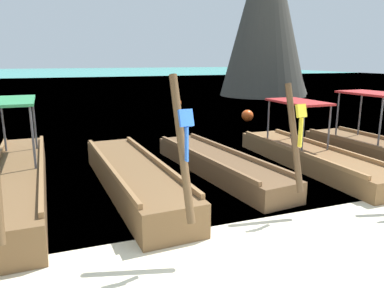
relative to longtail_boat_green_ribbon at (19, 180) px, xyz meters
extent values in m
plane|color=#2DB29E|center=(3.65, 57.23, -0.38)|extent=(120.00, 120.00, 0.00)
cube|color=brown|center=(0.00, 0.00, -0.06)|extent=(1.15, 6.35, 0.64)
cube|color=brown|center=(0.47, 0.01, 0.31)|extent=(0.20, 5.82, 0.10)
cylinder|color=#4C4C51|center=(0.36, -0.15, 0.92)|extent=(0.05, 0.05, 1.32)
cylinder|color=#4C4C51|center=(-0.39, 1.73, 0.92)|extent=(0.05, 0.05, 1.32)
cylinder|color=#4C4C51|center=(0.32, 1.75, 0.92)|extent=(0.05, 0.05, 1.32)
cube|color=#2D844C|center=(-0.02, 0.79, 1.61)|extent=(0.91, 2.12, 0.06)
cube|color=brown|center=(2.35, -0.50, -0.07)|extent=(1.46, 5.50, 0.62)
cube|color=brown|center=(1.81, -0.53, 0.28)|extent=(0.36, 5.01, 0.10)
cube|color=brown|center=(2.88, -0.47, 0.28)|extent=(0.36, 5.01, 0.10)
cylinder|color=brown|center=(2.51, -3.40, 1.26)|extent=(0.16, 0.80, 2.10)
cube|color=blue|center=(2.52, -3.55, 1.72)|extent=(0.21, 0.14, 0.25)
cube|color=blue|center=(2.52, -3.57, 1.36)|extent=(0.03, 0.08, 0.49)
cube|color=brown|center=(4.65, 0.02, -0.14)|extent=(1.66, 5.32, 0.48)
cube|color=brown|center=(4.16, -0.04, 0.15)|extent=(0.64, 4.79, 0.10)
cube|color=brown|center=(5.14, 0.07, 0.15)|extent=(0.64, 4.79, 0.10)
cylinder|color=brown|center=(4.97, -2.69, 1.09)|extent=(0.19, 0.63, 2.00)
cube|color=yellow|center=(4.98, -2.82, 1.61)|extent=(0.21, 0.14, 0.25)
cube|color=yellow|center=(4.99, -2.84, 1.22)|extent=(0.04, 0.08, 0.54)
cube|color=brown|center=(7.31, -0.31, -0.15)|extent=(1.25, 5.55, 0.47)
cube|color=#996C3F|center=(6.74, -0.31, 0.14)|extent=(0.11, 5.10, 0.10)
cube|color=#996C3F|center=(7.88, -0.31, 0.14)|extent=(0.11, 5.10, 0.10)
cylinder|color=#4C4C51|center=(6.88, -0.45, 0.69)|extent=(0.05, 0.05, 1.22)
cylinder|color=#4C4C51|center=(7.73, -0.45, 0.69)|extent=(0.05, 0.05, 1.22)
cylinder|color=#4C4C51|center=(6.87, 1.21, 0.69)|extent=(0.05, 0.05, 1.22)
cylinder|color=#4C4C51|center=(7.72, 1.22, 0.69)|extent=(0.05, 0.05, 1.22)
cube|color=#AD2323|center=(7.30, 0.38, 1.33)|extent=(1.05, 1.87, 0.06)
cube|color=brown|center=(8.86, -0.80, 0.19)|extent=(0.23, 4.82, 0.10)
cylinder|color=#4C4C51|center=(9.02, -0.92, 0.83)|extent=(0.05, 0.05, 1.38)
cylinder|color=#4C4C51|center=(8.97, 0.65, 0.83)|extent=(0.05, 0.05, 1.38)
cylinder|color=#4C4C51|center=(9.89, 0.68, 0.83)|extent=(0.05, 0.05, 1.38)
cube|color=#AD2323|center=(9.46, -0.12, 1.55)|extent=(1.17, 1.81, 0.06)
cone|color=#47443D|center=(16.80, 17.93, 6.34)|extent=(6.90, 6.90, 13.44)
cone|color=#4E4B43|center=(19.45, 18.62, 2.10)|extent=(3.70, 3.70, 4.97)
sphere|color=#EA5119|center=(7.78, 12.86, -0.10)|extent=(0.55, 0.55, 0.55)
sphere|color=#EA5119|center=(9.34, 6.92, -0.10)|extent=(0.56, 0.56, 0.56)
camera|label=1|loc=(0.84, -8.28, 2.52)|focal=34.37mm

